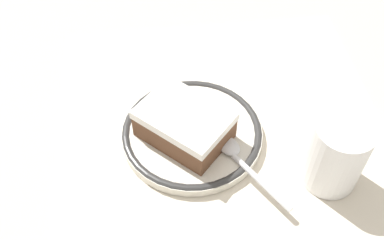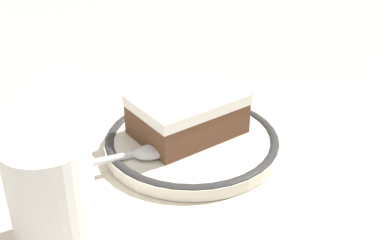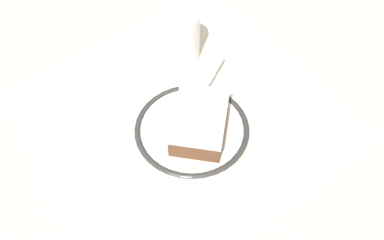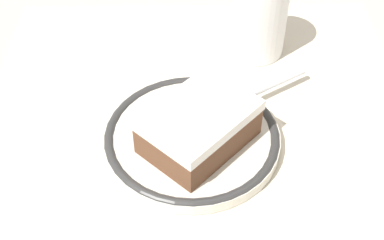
# 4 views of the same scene
# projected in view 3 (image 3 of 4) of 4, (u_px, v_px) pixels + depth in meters

# --- Properties ---
(ground_plane) EXTENTS (2.40, 2.40, 0.00)m
(ground_plane) POSITION_uv_depth(u_px,v_px,m) (182.00, 115.00, 0.64)
(ground_plane) COLOR #B7B2A8
(placemat) EXTENTS (0.41, 0.44, 0.00)m
(placemat) POSITION_uv_depth(u_px,v_px,m) (182.00, 114.00, 0.64)
(placemat) COLOR beige
(placemat) RESTS_ON ground_plane
(plate) EXTENTS (0.17, 0.17, 0.01)m
(plate) POSITION_uv_depth(u_px,v_px,m) (192.00, 130.00, 0.61)
(plate) COLOR silver
(plate) RESTS_ON placemat
(cake_slice) EXTENTS (0.12, 0.12, 0.04)m
(cake_slice) POSITION_uv_depth(u_px,v_px,m) (197.00, 123.00, 0.58)
(cake_slice) COLOR brown
(cake_slice) RESTS_ON plate
(spoon) EXTENTS (0.08, 0.11, 0.01)m
(spoon) POSITION_uv_depth(u_px,v_px,m) (202.00, 93.00, 0.64)
(spoon) COLOR silver
(spoon) RESTS_ON plate
(cup) EXTENTS (0.06, 0.06, 0.09)m
(cup) POSITION_uv_depth(u_px,v_px,m) (181.00, 38.00, 0.68)
(cup) COLOR white
(cup) RESTS_ON placemat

